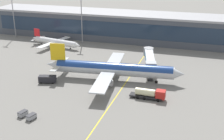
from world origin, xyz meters
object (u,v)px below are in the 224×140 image
object	(u,v)px
lavatory_truck	(48,79)
baggage_cart_0	(23,114)
main_airliner	(113,69)
commuter_jet_far	(55,42)
fuel_tanker	(150,94)
baggage_cart_1	(31,117)

from	to	relation	value
lavatory_truck	baggage_cart_0	xyz separation A→B (m)	(4.54, -22.63, -0.64)
main_airliner	commuter_jet_far	world-z (taller)	main_airliner
baggage_cart_0	lavatory_truck	bearing A→B (deg)	101.35
fuel_tanker	baggage_cart_1	world-z (taller)	fuel_tanker
baggage_cart_0	baggage_cart_1	bearing A→B (deg)	-15.15
main_airliner	baggage_cart_1	distance (m)	34.91
main_airliner	baggage_cart_0	size ratio (longest dim) A/B	16.53
baggage_cart_1	fuel_tanker	bearing A→B (deg)	37.17
lavatory_truck	baggage_cart_1	bearing A→B (deg)	-71.99
baggage_cart_0	commuter_jet_far	world-z (taller)	commuter_jet_far
fuel_tanker	baggage_cart_1	distance (m)	35.25
main_airliner	fuel_tanker	size ratio (longest dim) A/B	4.51
fuel_tanker	baggage_cart_0	world-z (taller)	fuel_tanker
lavatory_truck	baggage_cart_0	bearing A→B (deg)	-78.65
fuel_tanker	baggage_cart_0	bearing A→B (deg)	-146.73
baggage_cart_0	commuter_jet_far	distance (m)	66.19
main_airliner	fuel_tanker	xyz separation A→B (m)	(15.02, -10.91, -2.36)
main_airliner	baggage_cart_0	bearing A→B (deg)	-117.25
main_airliner	baggage_cart_1	bearing A→B (deg)	-112.08
fuel_tanker	lavatory_truck	bearing A→B (deg)	176.52
baggage_cart_1	lavatory_truck	bearing A→B (deg)	108.01
main_airliner	commuter_jet_far	size ratio (longest dim) A/B	1.74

